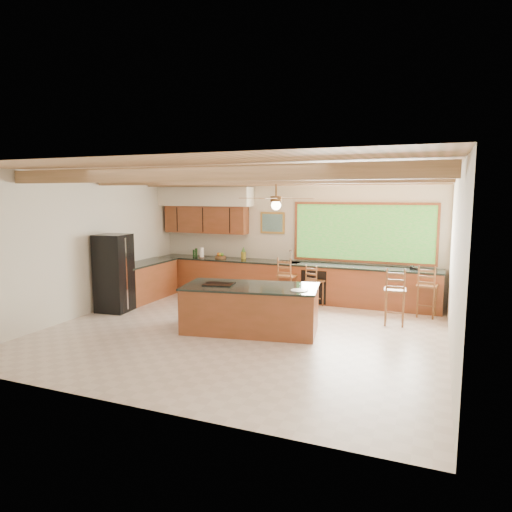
% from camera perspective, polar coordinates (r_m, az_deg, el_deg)
% --- Properties ---
extents(ground, '(7.20, 7.20, 0.00)m').
position_cam_1_polar(ground, '(8.66, -1.86, -9.50)').
color(ground, beige).
rests_on(ground, ground).
extents(room_shell, '(7.27, 6.54, 3.02)m').
position_cam_1_polar(room_shell, '(8.94, -1.22, 5.48)').
color(room_shell, beige).
rests_on(room_shell, ground).
extents(counter_run, '(7.12, 3.10, 1.24)m').
position_cam_1_polar(counter_run, '(11.11, -0.49, -3.16)').
color(counter_run, brown).
rests_on(counter_run, ground).
extents(island, '(2.66, 1.59, 0.89)m').
position_cam_1_polar(island, '(8.63, -0.68, -6.55)').
color(island, brown).
rests_on(island, ground).
extents(refrigerator, '(0.73, 0.71, 1.70)m').
position_cam_1_polar(refrigerator, '(10.46, -17.33, -2.05)').
color(refrigerator, black).
rests_on(refrigerator, ground).
extents(bar_stool_a, '(0.44, 0.44, 1.12)m').
position_cam_1_polar(bar_stool_a, '(10.64, 3.82, -2.58)').
color(bar_stool_a, brown).
rests_on(bar_stool_a, ground).
extents(bar_stool_b, '(0.44, 0.44, 0.98)m').
position_cam_1_polar(bar_stool_b, '(10.48, 7.29, -3.25)').
color(bar_stool_b, brown).
rests_on(bar_stool_b, ground).
extents(bar_stool_c, '(0.44, 0.44, 1.11)m').
position_cam_1_polar(bar_stool_c, '(10.14, 20.62, -3.61)').
color(bar_stool_c, brown).
rests_on(bar_stool_c, ground).
extents(bar_stool_d, '(0.45, 0.45, 1.16)m').
position_cam_1_polar(bar_stool_d, '(9.32, 16.97, -4.23)').
color(bar_stool_d, brown).
rests_on(bar_stool_d, ground).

